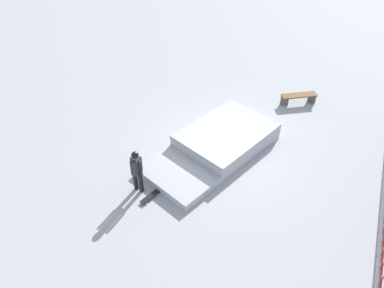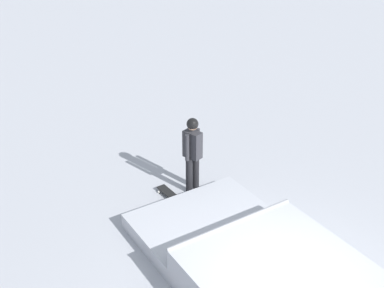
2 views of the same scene
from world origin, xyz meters
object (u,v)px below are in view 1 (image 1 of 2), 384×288
at_px(skate_ramp, 218,144).
at_px(skater, 137,169).
at_px(park_bench, 299,97).
at_px(skateboard, 150,197).

distance_m(skate_ramp, skater, 3.62).
bearing_deg(park_bench, skater, -27.77).
height_order(skater, park_bench, skater).
distance_m(skateboard, park_bench, 8.49).
xyz_separation_m(skate_ramp, skateboard, (3.27, -1.24, -0.24)).
xyz_separation_m(skate_ramp, park_bench, (-4.49, 2.20, 0.04)).
relative_size(skate_ramp, skater, 3.46).
bearing_deg(skate_ramp, skater, -9.47).
distance_m(skater, skateboard, 1.09).
height_order(skate_ramp, skateboard, skate_ramp).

